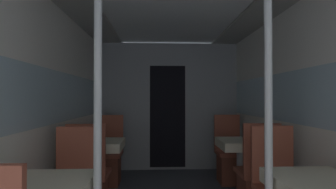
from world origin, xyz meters
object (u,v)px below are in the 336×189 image
Objects in this scene: chair_right_near_1 at (257,186)px; dining_table_left_1 at (100,150)px; chair_left_near_1 at (89,188)px; chair_left_far_1 at (108,163)px; support_pole_left_0 at (98,120)px; chair_right_far_1 at (230,162)px; dining_table_right_1 at (241,149)px; support_pole_right_0 at (268,119)px.

dining_table_left_1 is at bearing 163.56° from chair_right_near_1.
chair_left_near_1 is 1.00× the size of chair_left_far_1.
chair_left_near_1 is at bearing -90.00° from dining_table_left_1.
chair_left_near_1 and chair_right_near_1 have the same top height.
chair_left_far_1 is 2.14m from chair_right_near_1.
support_pole_left_0 is 2.78m from chair_right_far_1.
dining_table_right_1 is at bearing 0.00° from dining_table_left_1.
dining_table_right_1 is at bearing 16.44° from chair_left_near_1.
support_pole_right_0 is at bearing -36.05° from chair_left_near_1.
support_pole_right_0 reaches higher than chair_left_near_1.
chair_left_far_1 is at bearing 163.56° from dining_table_right_1.
chair_left_near_1 is 1.09m from chair_left_far_1.
support_pole_right_0 reaches higher than dining_table_right_1.
support_pole_right_0 is (1.51, -1.10, 0.83)m from chair_left_near_1.
chair_left_near_1 is 0.45× the size of support_pole_right_0.
chair_left_far_1 is at bearing 98.73° from support_pole_left_0.
support_pole_left_0 reaches higher than chair_right_far_1.
dining_table_left_1 is at bearing 132.57° from support_pole_right_0.
dining_table_left_1 is 1.00× the size of dining_table_right_1.
chair_left_far_1 is 1.95m from dining_table_right_1.
chair_right_near_1 is 1.00× the size of chair_right_far_1.
chair_left_far_1 reaches higher than dining_table_left_1.
chair_left_near_1 is 1.00× the size of chair_right_far_1.
support_pole_left_0 is 2.23× the size of chair_left_far_1.
dining_table_right_1 is (1.85, -0.54, 0.30)m from chair_left_far_1.
support_pole_left_0 is 1.17m from support_pole_right_0.
support_pole_left_0 is at bearing -132.57° from dining_table_right_1.
support_pole_left_0 is 2.36m from chair_left_far_1.
chair_right_far_1 is (0.00, 1.09, 0.00)m from chair_right_near_1.
chair_left_far_1 is 0.45× the size of support_pole_right_0.
support_pole_left_0 is 2.29m from dining_table_right_1.
dining_table_left_1 is at bearing 90.00° from chair_left_far_1.
dining_table_right_1 is at bearing 163.56° from chair_left_far_1.
chair_right_near_1 reaches higher than dining_table_right_1.
chair_left_near_1 is 1.85m from chair_right_near_1.
dining_table_right_1 is (1.85, 0.00, 0.00)m from dining_table_left_1.
chair_left_near_1 is at bearing 106.99° from support_pole_left_0.
support_pole_left_0 is 1.00× the size of support_pole_right_0.
support_pole_right_0 reaches higher than chair_right_near_1.
chair_right_far_1 is (0.00, 0.54, -0.30)m from dining_table_right_1.
chair_right_near_1 and chair_right_far_1 have the same top height.
dining_table_right_1 is 0.62m from chair_right_near_1.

